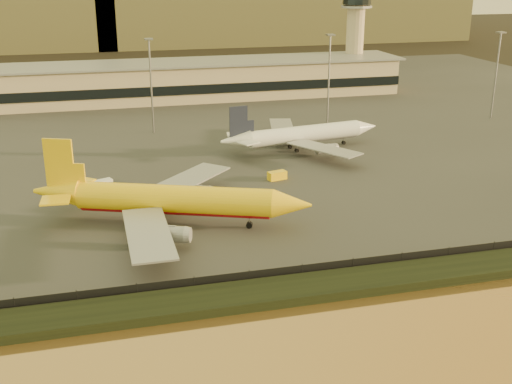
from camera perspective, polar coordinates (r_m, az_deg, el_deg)
ground at (r=106.35m, az=0.85°, el=-4.80°), size 900.00×900.00×0.00m
embankment at (r=91.46m, az=3.71°, el=-8.66°), size 320.00×7.00×1.40m
tarmac at (r=195.09m, az=-6.60°, el=6.49°), size 320.00×220.00×0.20m
perimeter_fence at (r=94.55m, az=2.96°, el=-7.23°), size 300.00×0.05×2.20m
terminal_building at (r=222.40m, az=-11.57°, el=9.45°), size 202.00×25.00×12.60m
control_tower at (r=244.97m, az=8.83°, el=14.16°), size 11.20×11.20×35.50m
apron_light_masts at (r=175.51m, az=-0.91°, el=10.34°), size 152.20×12.20×25.40m
dhl_cargo_jet at (r=113.89m, az=-7.67°, el=-0.74°), size 48.33×45.74×15.02m
white_narrowbody_jet at (r=160.21m, az=4.11°, el=5.08°), size 43.04×41.57×12.38m
gse_vehicle_yellow at (r=137.78m, az=1.89°, el=1.48°), size 4.34×2.76×1.81m
gse_vehicle_white at (r=135.97m, az=-13.49°, el=0.68°), size 4.42×3.21×1.81m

